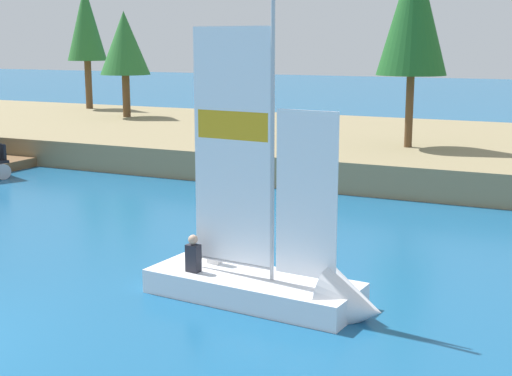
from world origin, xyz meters
name	(u,v)px	position (x,y,z in m)	size (l,w,h in m)	color
shore_bank	(337,145)	(0.00, 23.28, 0.56)	(80.00, 15.46, 1.11)	#897A56
shoreline_tree_left	(86,24)	(-17.81, 28.37, 6.19)	(2.35, 2.35, 7.39)	brown
shoreline_tree_midleft	(124,44)	(-12.72, 25.11, 5.03)	(2.68, 2.68, 5.64)	brown
shoreline_tree_centre	(413,11)	(3.97, 20.19, 6.26)	(2.67, 2.67, 7.58)	brown
sailboat	(287,285)	(5.40, 4.85, 0.45)	(5.05, 1.94, 6.57)	white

